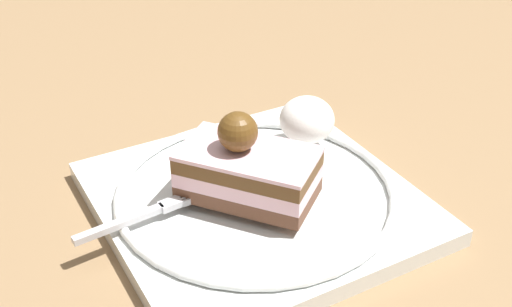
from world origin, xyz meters
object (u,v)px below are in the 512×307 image
object	(u,v)px
dessert_plate	(256,199)
cake_slice	(247,169)
fork	(151,212)
whipped_cream_dollop	(307,120)

from	to	relation	value
dessert_plate	cake_slice	xyz separation A→B (m)	(-0.00, 0.01, 0.03)
cake_slice	fork	distance (m)	0.07
cake_slice	whipped_cream_dollop	world-z (taller)	cake_slice
dessert_plate	fork	world-z (taller)	fork
dessert_plate	fork	xyz separation A→B (m)	(0.02, 0.08, 0.01)
whipped_cream_dollop	cake_slice	bearing A→B (deg)	106.36
cake_slice	whipped_cream_dollop	bearing A→B (deg)	-73.64
fork	whipped_cream_dollop	bearing A→B (deg)	-90.32
cake_slice	fork	world-z (taller)	cake_slice
dessert_plate	fork	bearing A→B (deg)	72.52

